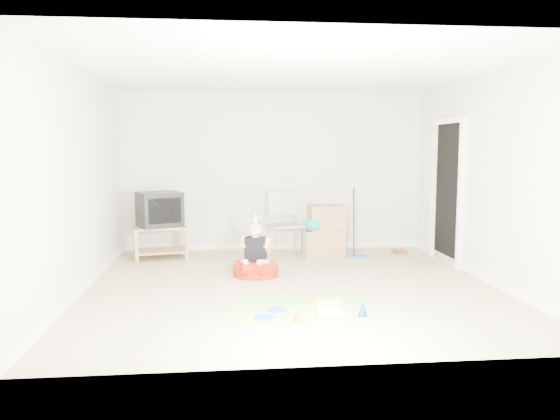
{
  "coord_description": "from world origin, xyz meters",
  "views": [
    {
      "loc": [
        -0.79,
        -6.54,
        1.7
      ],
      "look_at": [
        -0.1,
        0.4,
        0.9
      ],
      "focal_mm": 35.0,
      "sensor_mm": 36.0,
      "label": 1
    }
  ],
  "objects": [
    {
      "name": "doorway_recess",
      "position": [
        2.48,
        1.2,
        1.02
      ],
      "size": [
        0.02,
        0.9,
        2.05
      ],
      "primitive_type": "cube",
      "color": "black",
      "rests_on": "ground"
    },
    {
      "name": "blue_party_hat",
      "position": [
        0.57,
        -1.3,
        0.08
      ],
      "size": [
        0.12,
        0.12,
        0.15
      ],
      "primitive_type": "cone",
      "rotation": [
        0.0,
        0.0,
        -0.23
      ],
      "color": "#1943B5",
      "rests_on": "party_mat"
    },
    {
      "name": "crt_tv",
      "position": [
        -1.8,
        1.88,
        0.76
      ],
      "size": [
        0.77,
        0.72,
        0.53
      ],
      "primitive_type": "cube",
      "rotation": [
        0.0,
        0.0,
        0.43
      ],
      "color": "black",
      "rests_on": "tv_stand"
    },
    {
      "name": "floor_mop",
      "position": [
        1.24,
        1.65,
        0.26
      ],
      "size": [
        0.28,
        0.36,
        1.07
      ],
      "color": "#2447B8",
      "rests_on": "ground"
    },
    {
      "name": "orange_cup_near",
      "position": [
        0.1,
        -0.79,
        0.04
      ],
      "size": [
        0.07,
        0.07,
        0.07
      ],
      "primitive_type": "cylinder",
      "rotation": [
        0.0,
        0.0,
        -0.11
      ],
      "color": "#CD6616",
      "rests_on": "party_mat"
    },
    {
      "name": "birthday_cake",
      "position": [
        0.24,
        -1.25,
        0.04
      ],
      "size": [
        0.27,
        0.21,
        0.13
      ],
      "color": "silver",
      "rests_on": "party_mat"
    },
    {
      "name": "tv_stand",
      "position": [
        -1.8,
        1.88,
        0.29
      ],
      "size": [
        0.88,
        0.65,
        0.5
      ],
      "color": "#A87A4C",
      "rests_on": "ground"
    },
    {
      "name": "book_pile",
      "position": [
        1.99,
        1.89,
        0.03
      ],
      "size": [
        0.22,
        0.27,
        0.06
      ],
      "color": "#297C37",
      "rests_on": "ground"
    },
    {
      "name": "blue_plate_near",
      "position": [
        -0.27,
        -1.02,
        0.01
      ],
      "size": [
        0.25,
        0.25,
        0.01
      ],
      "primitive_type": "cylinder",
      "rotation": [
        0.0,
        0.0,
        -0.32
      ],
      "color": "blue",
      "rests_on": "party_mat"
    },
    {
      "name": "party_mat",
      "position": [
        -0.01,
        -1.04,
        0.0
      ],
      "size": [
        1.66,
        1.32,
        0.01
      ],
      "primitive_type": "cube",
      "rotation": [
        0.0,
        0.0,
        -0.17
      ],
      "color": "#F23393",
      "rests_on": "ground"
    },
    {
      "name": "seated_woman",
      "position": [
        -0.41,
        0.55,
        0.19
      ],
      "size": [
        0.71,
        0.71,
        0.86
      ],
      "color": "#B11C10",
      "rests_on": "ground"
    },
    {
      "name": "orange_cup_far",
      "position": [
        -0.11,
        -1.42,
        0.04
      ],
      "size": [
        0.07,
        0.07,
        0.08
      ],
      "primitive_type": "cylinder",
      "rotation": [
        0.0,
        0.0,
        0.03
      ],
      "color": "#CD6616",
      "rests_on": "party_mat"
    },
    {
      "name": "ground",
      "position": [
        0.0,
        0.0,
        0.0
      ],
      "size": [
        5.0,
        5.0,
        0.0
      ],
      "primitive_type": "plane",
      "color": "tan",
      "rests_on": "ground"
    },
    {
      "name": "cardboard_boxes",
      "position": [
        0.75,
        1.87,
        0.38
      ],
      "size": [
        0.64,
        0.5,
        0.79
      ],
      "color": "#AA7F52",
      "rests_on": "ground"
    },
    {
      "name": "blue_plate_far",
      "position": [
        -0.42,
        -1.25,
        0.01
      ],
      "size": [
        0.25,
        0.25,
        0.01
      ],
      "primitive_type": "cylinder",
      "rotation": [
        0.0,
        0.0,
        0.16
      ],
      "color": "blue",
      "rests_on": "party_mat"
    },
    {
      "name": "folding_chair",
      "position": [
        0.13,
        1.69,
        0.52
      ],
      "size": [
        0.55,
        0.53,
        1.06
      ],
      "color": "#929297",
      "rests_on": "ground"
    }
  ]
}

